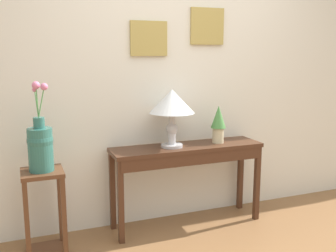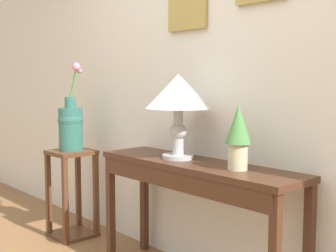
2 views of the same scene
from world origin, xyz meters
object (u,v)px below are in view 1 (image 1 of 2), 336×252
(potted_plant_on_console, at_px, (218,122))
(pedestal_stand_left, at_px, (45,213))
(table_lamp, at_px, (172,104))
(flower_vase_tall, at_px, (40,144))
(console_table, at_px, (188,158))

(potted_plant_on_console, height_order, pedestal_stand_left, potted_plant_on_console)
(table_lamp, bearing_deg, potted_plant_on_console, 0.06)
(table_lamp, relative_size, potted_plant_on_console, 1.47)
(flower_vase_tall, bearing_deg, potted_plant_on_console, 3.52)
(table_lamp, distance_m, flower_vase_tall, 1.12)
(potted_plant_on_console, bearing_deg, pedestal_stand_left, -176.44)
(potted_plant_on_console, relative_size, pedestal_stand_left, 0.50)
(console_table, xyz_separation_m, flower_vase_tall, (-1.23, -0.07, 0.25))
(pedestal_stand_left, bearing_deg, console_table, 3.36)
(pedestal_stand_left, bearing_deg, flower_vase_tall, 70.60)
(potted_plant_on_console, height_order, flower_vase_tall, flower_vase_tall)
(table_lamp, relative_size, pedestal_stand_left, 0.74)
(console_table, height_order, pedestal_stand_left, console_table)
(console_table, xyz_separation_m, table_lamp, (-0.15, 0.02, 0.48))
(table_lamp, bearing_deg, flower_vase_tall, -175.05)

